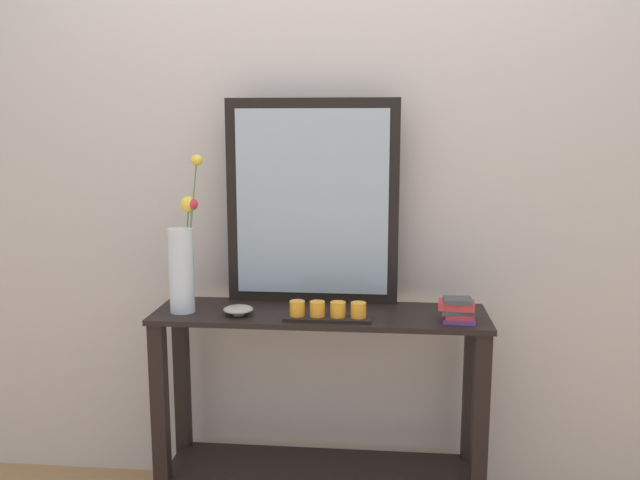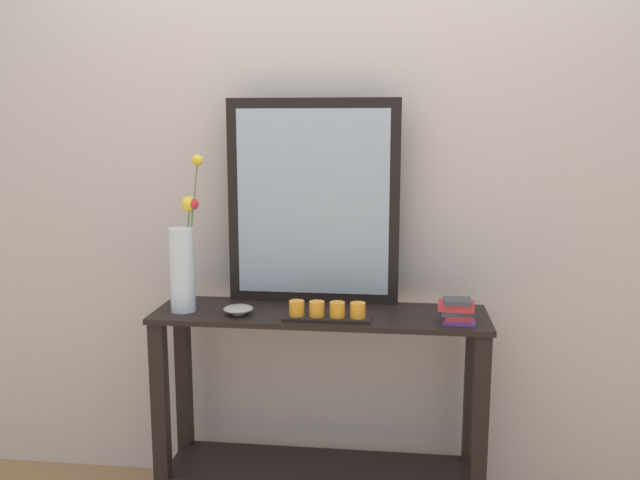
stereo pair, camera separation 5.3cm
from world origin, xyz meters
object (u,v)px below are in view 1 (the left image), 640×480
Objects in this scene: console_table at (320,397)px; decorative_bowl at (238,310)px; mirror_leaning at (312,202)px; book_stack at (457,310)px; tall_vase_left at (183,262)px; candle_tray at (328,312)px.

console_table is 11.31× the size of decorative_bowl.
mirror_leaning reaches higher than book_stack.
tall_vase_left is 0.58m from candle_tray.
console_table is 0.75m from mirror_leaning.
candle_tray is at bearing -178.27° from book_stack.
book_stack is (0.54, -0.23, -0.35)m from mirror_leaning.
decorative_bowl is 0.80m from book_stack.
tall_vase_left reaches higher than decorative_bowl.
console_table is 2.13× the size of tall_vase_left.
console_table is 1.57× the size of mirror_leaning.
candle_tray is at bearing -4.83° from decorative_bowl.
tall_vase_left is at bearing 174.00° from candle_tray.
decorative_bowl is (-0.30, -0.07, 0.36)m from console_table.
decorative_bowl is at bearing 175.17° from candle_tray.
book_stack reaches higher than decorative_bowl.
candle_tray is (0.04, -0.10, 0.37)m from console_table.
tall_vase_left is 0.28m from decorative_bowl.
candle_tray is 2.87× the size of decorative_bowl.
book_stack is at bearing 1.73° from candle_tray.
mirror_leaning reaches higher than tall_vase_left.
decorative_bowl is 0.81× the size of book_stack.
mirror_leaning is 2.51× the size of candle_tray.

